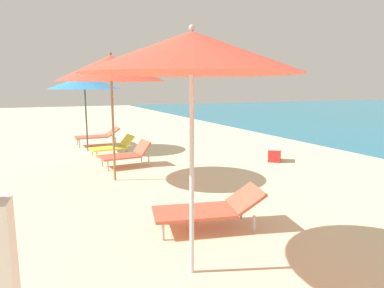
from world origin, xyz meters
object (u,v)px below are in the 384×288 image
(umbrella_third, at_px, (192,53))
(umbrella_farthest, at_px, (84,83))
(lounger_third_shoreside, at_px, (209,208))
(umbrella_fourth, at_px, (111,68))
(lounger_farthest_shoreside, at_px, (98,135))
(lounger_fourth_shoreside, at_px, (126,154))
(cooler_box, at_px, (275,154))
(lounger_farthest_inland, at_px, (113,146))

(umbrella_third, xyz_separation_m, umbrella_farthest, (-0.08, 7.87, -0.22))
(lounger_third_shoreside, xyz_separation_m, umbrella_fourth, (-0.71, 3.09, 2.06))
(umbrella_third, distance_m, lounger_farthest_shoreside, 9.01)
(umbrella_fourth, bearing_deg, lounger_fourth_shoreside, 65.78)
(umbrella_fourth, height_order, umbrella_farthest, umbrella_fourth)
(umbrella_third, xyz_separation_m, lounger_farthest_shoreside, (0.39, 8.78, -1.99))
(lounger_farthest_shoreside, height_order, cooler_box, lounger_farthest_shoreside)
(umbrella_farthest, bearing_deg, cooler_box, -39.36)
(lounger_farthest_shoreside, height_order, lounger_farthest_inland, lounger_farthest_shoreside)
(lounger_fourth_shoreside, bearing_deg, lounger_farthest_inland, -94.18)
(lounger_third_shoreside, distance_m, lounger_farthest_inland, 5.87)
(cooler_box, bearing_deg, umbrella_third, -135.64)
(lounger_farthest_inland, xyz_separation_m, cooler_box, (3.82, -2.61, -0.07))
(umbrella_fourth, xyz_separation_m, umbrella_farthest, (-0.08, 3.80, -0.25))
(umbrella_third, bearing_deg, umbrella_fourth, 90.05)
(umbrella_third, relative_size, umbrella_fourth, 0.97)
(umbrella_third, relative_size, lounger_third_shoreside, 1.58)
(lounger_farthest_shoreside, relative_size, lounger_farthest_inland, 1.13)
(umbrella_third, height_order, lounger_farthest_shoreside, umbrella_third)
(umbrella_third, xyz_separation_m, lounger_third_shoreside, (0.70, 0.98, -2.03))
(lounger_third_shoreside, relative_size, lounger_farthest_shoreside, 1.12)
(umbrella_fourth, bearing_deg, lounger_third_shoreside, -77.08)
(umbrella_third, height_order, umbrella_farthest, umbrella_third)
(cooler_box, bearing_deg, lounger_fourth_shoreside, 164.78)
(umbrella_third, distance_m, umbrella_farthest, 7.87)
(lounger_farthest_shoreside, distance_m, cooler_box, 6.02)
(umbrella_third, bearing_deg, umbrella_farthest, 90.60)
(lounger_farthest_inland, bearing_deg, lounger_fourth_shoreside, 83.73)
(umbrella_third, relative_size, lounger_fourth_shoreside, 2.06)
(lounger_farthest_shoreside, relative_size, cooler_box, 2.57)
(umbrella_farthest, xyz_separation_m, cooler_box, (4.42, -3.63, -1.91))
(lounger_fourth_shoreside, distance_m, lounger_farthest_inland, 1.58)
(umbrella_third, height_order, cooler_box, umbrella_third)
(lounger_fourth_shoreside, height_order, lounger_farthest_inland, lounger_fourth_shoreside)
(umbrella_farthest, distance_m, lounger_farthest_inland, 2.19)
(lounger_farthest_shoreside, xyz_separation_m, cooler_box, (3.95, -4.54, -0.14))
(lounger_farthest_shoreside, bearing_deg, umbrella_fourth, 85.47)
(umbrella_farthest, xyz_separation_m, lounger_farthest_inland, (0.60, -1.02, -1.85))
(lounger_third_shoreside, bearing_deg, lounger_fourth_shoreside, -75.31)
(lounger_third_shoreside, bearing_deg, umbrella_fourth, -64.60)
(lounger_fourth_shoreside, xyz_separation_m, cooler_box, (3.80, -1.03, -0.12))
(cooler_box, bearing_deg, lounger_farthest_shoreside, 131.01)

